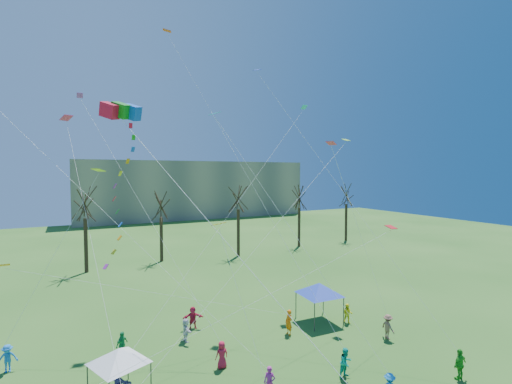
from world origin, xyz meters
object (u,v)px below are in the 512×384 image
big_box_kite (127,196)px  canopy_tent_blue (319,289)px  canopy_tent_white (119,356)px  distant_building (194,189)px

big_box_kite → canopy_tent_blue: bearing=6.6°
big_box_kite → canopy_tent_white: 8.57m
distant_building → big_box_kite: size_ratio=2.92×
distant_building → big_box_kite: bearing=-110.5°
distant_building → canopy_tent_blue: distant_building is taller
big_box_kite → canopy_tent_white: bearing=-120.4°
distant_building → big_box_kite: (-27.24, -72.85, 3.24)m
distant_building → canopy_tent_white: bearing=-110.7°
canopy_tent_white → canopy_tent_blue: canopy_tent_blue is taller
big_box_kite → canopy_tent_blue: size_ratio=4.89×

